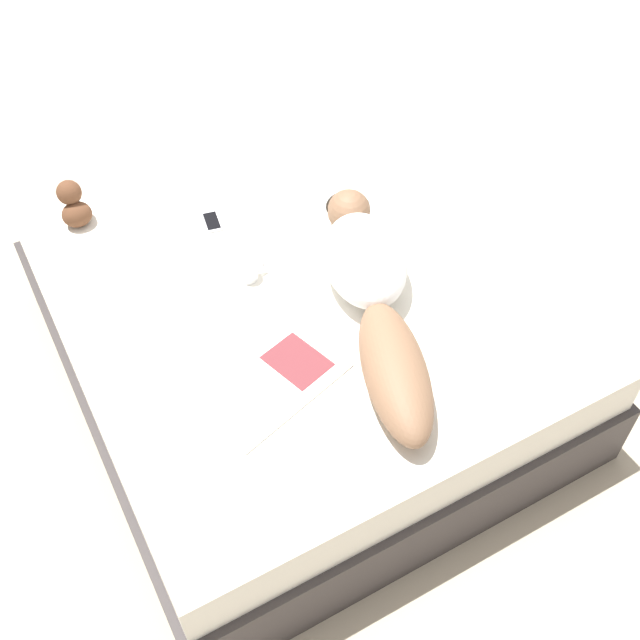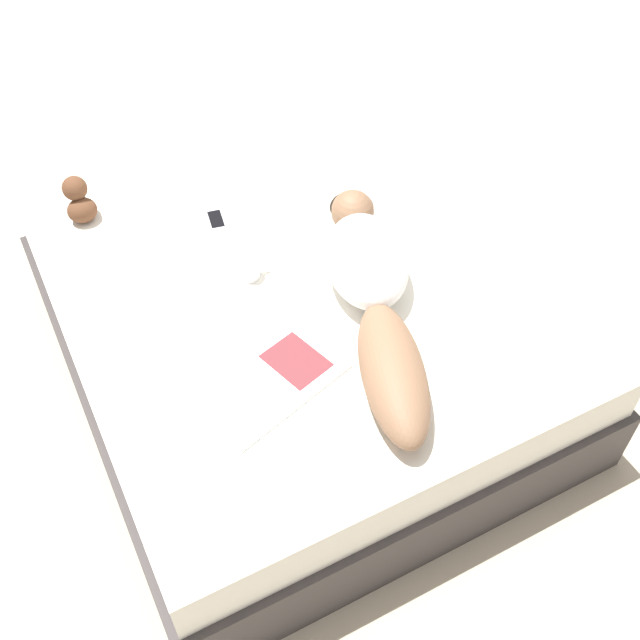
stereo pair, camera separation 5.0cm
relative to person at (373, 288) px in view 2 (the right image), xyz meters
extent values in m
plane|color=#B7A88E|center=(-0.20, 0.26, -0.64)|extent=(12.00, 12.00, 0.00)
cube|color=#383333|center=(-0.20, 0.26, -0.48)|extent=(1.86, 2.12, 0.33)
cube|color=silver|center=(-0.20, 0.26, -0.21)|extent=(1.80, 2.06, 0.21)
ellipsoid|color=brown|center=(-0.13, -0.37, -0.02)|extent=(0.43, 0.67, 0.18)
ellipsoid|color=white|center=(0.05, 0.13, 0.01)|extent=(0.47, 0.58, 0.24)
ellipsoid|color=black|center=(0.17, 0.47, -0.01)|extent=(0.24, 0.23, 0.10)
sphere|color=brown|center=(0.16, 0.44, -0.01)|extent=(0.18, 0.18, 0.18)
cube|color=silver|center=(-0.63, -0.19, -0.10)|extent=(0.35, 0.38, 0.01)
cube|color=silver|center=(-0.38, -0.11, -0.10)|extent=(0.35, 0.38, 0.01)
cube|color=maroon|center=(-0.38, -0.11, -0.10)|extent=(0.23, 0.26, 0.00)
cylinder|color=white|center=(-0.35, 0.37, -0.06)|extent=(0.08, 0.08, 0.09)
cylinder|color=black|center=(-0.35, 0.37, -0.02)|extent=(0.07, 0.07, 0.01)
torus|color=white|center=(-0.31, 0.37, -0.06)|extent=(0.07, 0.01, 0.07)
cube|color=silver|center=(-0.34, 0.76, -0.10)|extent=(0.09, 0.15, 0.01)
cube|color=black|center=(-0.34, 0.76, -0.09)|extent=(0.08, 0.12, 0.00)
ellipsoid|color=brown|center=(-0.85, 1.03, -0.05)|extent=(0.13, 0.12, 0.11)
sphere|color=brown|center=(-0.85, 1.07, 0.04)|extent=(0.11, 0.11, 0.11)
camera|label=1|loc=(-1.14, -1.66, 2.01)|focal=42.00mm
camera|label=2|loc=(-1.10, -1.69, 2.01)|focal=42.00mm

